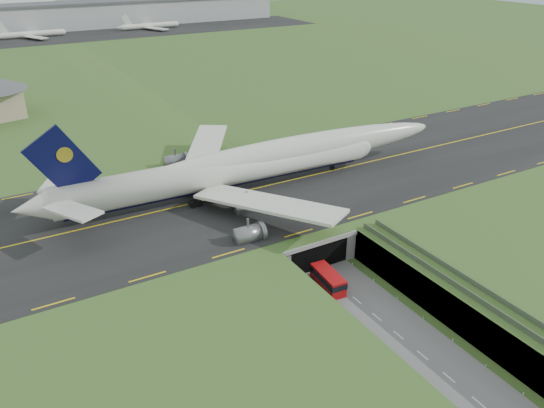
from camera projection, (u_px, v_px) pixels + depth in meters
ground at (346, 292)px, 89.61m from camera, size 900.00×900.00×0.00m
airfield_deck at (347, 277)px, 88.29m from camera, size 800.00×800.00×6.00m
trench_road at (375, 316)px, 83.73m from camera, size 12.00×75.00×0.20m
taxiway at (253, 189)px, 112.62m from camera, size 800.00×44.00×0.18m
tunnel_portal at (294, 233)px, 101.15m from camera, size 17.00×22.30×6.00m
guideway at (488, 307)px, 77.32m from camera, size 3.00×53.00×7.05m
jumbo_jet at (253, 164)px, 111.27m from camera, size 94.53×60.81×20.13m
shuttle_tram at (328, 280)px, 89.86m from camera, size 3.51×7.90×3.13m
cargo_terminal at (43, 17)px, 316.50m from camera, size 320.00×67.00×15.60m
distant_hills at (102, 18)px, 454.91m from camera, size 700.00×91.00×60.00m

